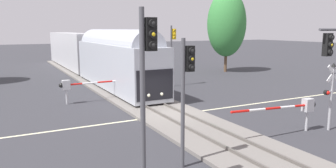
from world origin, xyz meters
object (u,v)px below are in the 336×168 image
traffic_signal_far_side (173,46)px  crossing_signal_mast (332,89)px  commuter_train (90,53)px  traffic_signal_near_left (147,76)px  crossing_gate_far (77,85)px  crossing_gate_near (300,107)px  traffic_signal_median (186,82)px  maple_right_background (227,24)px

traffic_signal_far_side → crossing_signal_mast: bearing=-86.1°
commuter_train → traffic_signal_near_left: traffic_signal_near_left is taller
crossing_gate_far → traffic_signal_far_side: (9.77, 3.11, 2.51)m
crossing_signal_mast → traffic_signal_far_side: bearing=93.9°
commuter_train → crossing_gate_far: commuter_train is taller
commuter_train → traffic_signal_far_side: 11.48m
crossing_gate_far → traffic_signal_far_side: 10.55m
crossing_gate_near → crossing_signal_mast: crossing_signal_mast is taller
crossing_signal_mast → traffic_signal_median: (-9.52, -0.56, 1.19)m
traffic_signal_median → maple_right_background: (19.75, 23.40, 2.67)m
crossing_gate_near → traffic_signal_far_side: (0.75, 15.78, 2.48)m
traffic_signal_far_side → maple_right_background: bearing=30.1°
commuter_train → maple_right_background: maple_right_background is taller
commuter_train → crossing_signal_mast: size_ratio=10.11×
commuter_train → crossing_gate_near: bearing=-79.9°
commuter_train → crossing_gate_far: size_ratio=5.85×
traffic_signal_near_left → maple_right_background: 33.68m
crossing_gate_near → maple_right_background: 25.83m
crossing_signal_mast → crossing_gate_far: 17.11m
traffic_signal_far_side → crossing_gate_near: bearing=-92.7°
traffic_signal_near_left → traffic_signal_far_side: size_ratio=1.06×
crossing_signal_mast → traffic_signal_median: bearing=-176.7°
crossing_gate_far → traffic_signal_median: 13.96m
traffic_signal_far_side → maple_right_background: size_ratio=0.56×
crossing_signal_mast → maple_right_background: size_ratio=0.36×
traffic_signal_near_left → crossing_gate_far: bearing=85.8°
commuter_train → crossing_gate_near: 26.32m
crossing_gate_far → maple_right_background: (21.09, 9.67, 4.76)m
traffic_signal_near_left → traffic_signal_far_side: traffic_signal_near_left is taller
crossing_gate_near → crossing_signal_mast: 2.11m
traffic_signal_near_left → traffic_signal_median: bearing=36.1°
crossing_gate_far → traffic_signal_median: size_ratio=1.25×
crossing_gate_far → maple_right_background: bearing=24.6°
crossing_signal_mast → traffic_signal_median: traffic_signal_median is taller
traffic_signal_near_left → traffic_signal_median: size_ratio=1.19×
traffic_signal_near_left → maple_right_background: bearing=48.6°
crossing_gate_far → traffic_signal_median: (1.34, -13.74, 2.09)m
traffic_signal_median → traffic_signal_near_left: bearing=-143.9°
traffic_signal_near_left → commuter_train: bearing=79.0°
traffic_signal_near_left → traffic_signal_far_side: (10.91, 18.66, -0.22)m
commuter_train → crossing_gate_near: (4.59, -25.88, -1.37)m
commuter_train → crossing_gate_far: (-4.43, -13.21, -1.40)m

